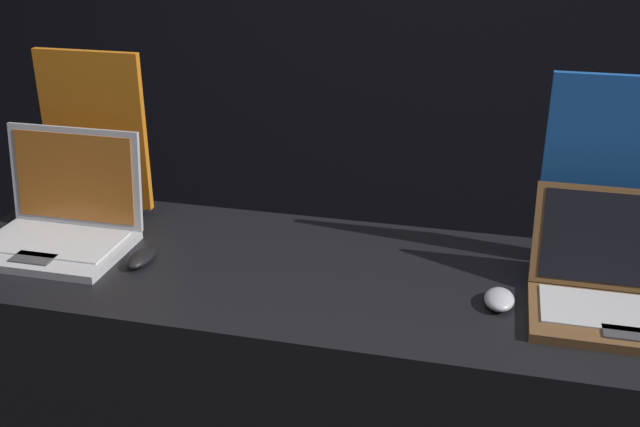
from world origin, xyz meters
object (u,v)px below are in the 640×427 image
mouse_front (141,257)px  promo_stand_back (626,181)px  laptop_front (61,220)px  laptop_back (626,288)px  promo_stand_front (95,138)px  mouse_back (499,299)px

mouse_front → promo_stand_back: promo_stand_back is taller
laptop_front → promo_stand_back: size_ratio=0.79×
laptop_back → promo_stand_back: size_ratio=0.85×
promo_stand_back → promo_stand_front: bearing=179.0°
laptop_back → promo_stand_back: promo_stand_back is taller
promo_stand_front → laptop_back: size_ratio=1.15×
laptop_back → promo_stand_front: bearing=170.5°
laptop_front → laptop_back: 1.35m
mouse_back → laptop_back: bearing=8.9°
laptop_front → promo_stand_front: promo_stand_front is taller
mouse_back → laptop_front: bearing=176.9°
promo_stand_front → promo_stand_back: bearing=-1.0°
mouse_front → laptop_back: 1.11m
mouse_front → laptop_back: bearing=1.9°
mouse_back → promo_stand_back: 0.41m
laptop_front → mouse_front: 0.25m
mouse_front → laptop_back: size_ratio=0.30×
mouse_front → promo_stand_front: bearing=132.8°
mouse_front → promo_stand_front: 0.41m
mouse_back → promo_stand_back: (0.26, 0.24, 0.21)m
laptop_front → laptop_back: laptop_front is taller
promo_stand_front → mouse_back: 1.14m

